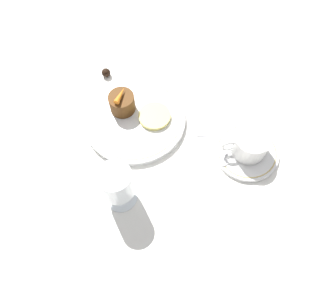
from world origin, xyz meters
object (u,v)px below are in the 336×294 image
object	(u,v)px
coffee_cup	(250,143)
fork	(202,112)
dessert_cake	(122,103)
dinner_plate	(135,119)
wine_glass	(117,184)

from	to	relation	value
coffee_cup	fork	bearing A→B (deg)	-57.49
fork	dessert_cake	bearing A→B (deg)	-9.61
dinner_plate	wine_glass	world-z (taller)	wine_glass
dinner_plate	dessert_cake	distance (m)	0.05
dinner_plate	coffee_cup	bearing A→B (deg)	152.98
wine_glass	dessert_cake	world-z (taller)	wine_glass
coffee_cup	dessert_cake	xyz separation A→B (m)	(0.27, -0.15, -0.00)
dessert_cake	dinner_plate	bearing A→B (deg)	128.40
dinner_plate	fork	size ratio (longest dim) A/B	1.33
wine_glass	dessert_cake	distance (m)	0.22
dinner_plate	fork	distance (m)	0.16
wine_glass	coffee_cup	bearing A→B (deg)	-167.89
fork	wine_glass	bearing A→B (deg)	40.82
dinner_plate	coffee_cup	distance (m)	0.27
fork	dinner_plate	bearing A→B (deg)	-0.27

